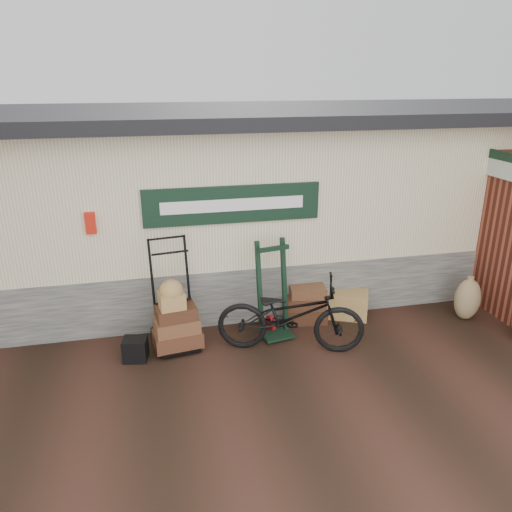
{
  "coord_description": "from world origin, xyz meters",
  "views": [
    {
      "loc": [
        -1.53,
        -5.99,
        3.73
      ],
      "look_at": [
        0.03,
        0.9,
        1.15
      ],
      "focal_mm": 35.0,
      "sensor_mm": 36.0,
      "label": 1
    }
  ],
  "objects_px": {
    "suitcase_stack": "(305,303)",
    "bicycle": "(291,311)",
    "porter_trolley": "(173,293)",
    "black_trunk": "(135,349)",
    "wicker_hamper": "(347,304)",
    "green_barrow": "(273,290)"
  },
  "relations": [
    {
      "from": "suitcase_stack",
      "to": "bicycle",
      "type": "bearing_deg",
      "value": -121.01
    },
    {
      "from": "porter_trolley",
      "to": "wicker_hamper",
      "type": "relative_size",
      "value": 2.49
    },
    {
      "from": "porter_trolley",
      "to": "suitcase_stack",
      "type": "distance_m",
      "value": 2.16
    },
    {
      "from": "porter_trolley",
      "to": "suitcase_stack",
      "type": "bearing_deg",
      "value": -0.2
    },
    {
      "from": "black_trunk",
      "to": "bicycle",
      "type": "xyz_separation_m",
      "value": [
        2.16,
        -0.2,
        0.44
      ]
    },
    {
      "from": "bicycle",
      "to": "wicker_hamper",
      "type": "bearing_deg",
      "value": -38.98
    },
    {
      "from": "wicker_hamper",
      "to": "black_trunk",
      "type": "bearing_deg",
      "value": -169.83
    },
    {
      "from": "bicycle",
      "to": "suitcase_stack",
      "type": "bearing_deg",
      "value": -13.77
    },
    {
      "from": "green_barrow",
      "to": "porter_trolley",
      "type": "bearing_deg",
      "value": 168.36
    },
    {
      "from": "suitcase_stack",
      "to": "wicker_hamper",
      "type": "bearing_deg",
      "value": 0.0
    },
    {
      "from": "black_trunk",
      "to": "green_barrow",
      "type": "bearing_deg",
      "value": 8.22
    },
    {
      "from": "wicker_hamper",
      "to": "black_trunk",
      "type": "relative_size",
      "value": 2.03
    },
    {
      "from": "green_barrow",
      "to": "bicycle",
      "type": "bearing_deg",
      "value": -87.07
    },
    {
      "from": "porter_trolley",
      "to": "green_barrow",
      "type": "height_order",
      "value": "porter_trolley"
    },
    {
      "from": "black_trunk",
      "to": "bicycle",
      "type": "height_order",
      "value": "bicycle"
    },
    {
      "from": "porter_trolley",
      "to": "green_barrow",
      "type": "bearing_deg",
      "value": -8.87
    },
    {
      "from": "porter_trolley",
      "to": "wicker_hamper",
      "type": "height_order",
      "value": "porter_trolley"
    },
    {
      "from": "wicker_hamper",
      "to": "bicycle",
      "type": "xyz_separation_m",
      "value": [
        -1.2,
        -0.8,
        0.39
      ]
    },
    {
      "from": "suitcase_stack",
      "to": "wicker_hamper",
      "type": "xyz_separation_m",
      "value": [
        0.72,
        0.0,
        -0.09
      ]
    },
    {
      "from": "porter_trolley",
      "to": "suitcase_stack",
      "type": "height_order",
      "value": "porter_trolley"
    },
    {
      "from": "suitcase_stack",
      "to": "bicycle",
      "type": "height_order",
      "value": "bicycle"
    },
    {
      "from": "porter_trolley",
      "to": "black_trunk",
      "type": "xyz_separation_m",
      "value": [
        -0.57,
        -0.31,
        -0.65
      ]
    }
  ]
}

